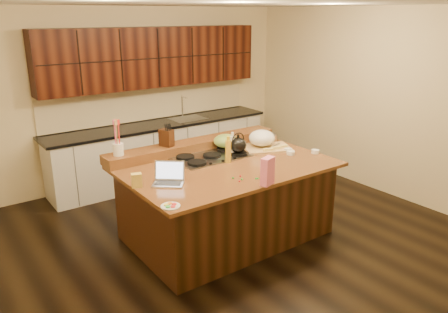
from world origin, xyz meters
TOP-DOWN VIEW (x-y plane):
  - room at (0.00, 0.00)m, footprint 5.52×5.02m
  - island at (0.00, 0.00)m, footprint 2.40×1.60m
  - back_ledge at (0.00, 0.70)m, footprint 2.40×0.30m
  - cooktop at (0.00, 0.30)m, footprint 0.92×0.52m
  - back_counter at (0.30, 2.23)m, footprint 3.70×0.66m
  - kettle at (0.30, 0.17)m, footprint 0.27×0.27m
  - green_bowl at (0.30, 0.43)m, footprint 0.40×0.40m
  - laptop at (-0.83, -0.13)m, footprint 0.40×0.39m
  - oil_bottle at (0.05, 0.03)m, footprint 0.09×0.09m
  - vinegar_bottle at (0.25, 0.22)m, footprint 0.08×0.08m
  - wooden_tray at (0.76, 0.24)m, footprint 0.70×0.62m
  - ramekin_a at (1.15, -0.32)m, footprint 0.10×0.10m
  - ramekin_b at (0.86, -0.17)m, footprint 0.13×0.13m
  - ramekin_c at (0.91, -0.07)m, footprint 0.12×0.12m
  - strainer_bowl at (1.02, 0.43)m, footprint 0.32×0.32m
  - kitchen_timer at (0.47, -0.17)m, footprint 0.09×0.09m
  - pink_bag at (-0.04, -0.76)m, footprint 0.18×0.13m
  - candy_plate at (-1.11, -0.66)m, footprint 0.23×0.23m
  - package_box at (-1.15, -0.04)m, footprint 0.12×0.10m
  - utensil_crock at (-1.03, 0.70)m, footprint 0.13×0.13m
  - knife_block at (-0.40, 0.70)m, footprint 0.16×0.20m
  - gumdrop_0 at (0.19, -0.55)m, footprint 0.02×0.02m
  - gumdrop_1 at (-0.04, -0.58)m, footprint 0.02×0.02m
  - gumdrop_2 at (-0.23, -0.54)m, footprint 0.02×0.02m
  - gumdrop_3 at (-0.02, -0.59)m, footprint 0.02×0.02m
  - gumdrop_4 at (0.08, -0.52)m, footprint 0.02×0.02m
  - gumdrop_5 at (-0.22, -0.42)m, footprint 0.02×0.02m
  - gumdrop_6 at (-0.12, -0.42)m, footprint 0.02×0.02m
  - gumdrop_7 at (0.11, -0.49)m, footprint 0.02×0.02m
  - gumdrop_8 at (0.12, -0.51)m, footprint 0.02×0.02m
  - gumdrop_9 at (-0.17, -0.51)m, footprint 0.02×0.02m
  - gumdrop_10 at (0.04, -0.57)m, footprint 0.02×0.02m

SIDE VIEW (x-z plane):
  - island at x=0.00m, z-range 0.00..0.92m
  - candy_plate at x=-1.11m, z-range 0.92..0.93m
  - gumdrop_0 at x=0.19m, z-range 0.92..0.94m
  - gumdrop_1 at x=-0.04m, z-range 0.92..0.94m
  - gumdrop_2 at x=-0.23m, z-range 0.92..0.94m
  - gumdrop_3 at x=-0.02m, z-range 0.92..0.94m
  - gumdrop_4 at x=0.08m, z-range 0.92..0.94m
  - gumdrop_5 at x=-0.22m, z-range 0.92..0.94m
  - gumdrop_6 at x=-0.12m, z-range 0.92..0.94m
  - gumdrop_7 at x=0.11m, z-range 0.92..0.94m
  - gumdrop_8 at x=0.12m, z-range 0.92..0.94m
  - gumdrop_9 at x=-0.17m, z-range 0.92..0.94m
  - gumdrop_10 at x=0.04m, z-range 0.92..0.94m
  - cooktop at x=0.00m, z-range 0.91..0.96m
  - ramekin_a at x=1.15m, z-range 0.92..0.96m
  - ramekin_b at x=0.86m, z-range 0.92..0.96m
  - ramekin_c at x=0.91m, z-range 0.92..0.96m
  - kitchen_timer at x=0.47m, z-range 0.92..0.99m
  - strainer_bowl at x=1.02m, z-range 0.92..1.01m
  - laptop at x=-0.83m, z-range 0.87..1.09m
  - back_ledge at x=0.00m, z-range 0.92..1.04m
  - back_counter at x=0.30m, z-range -0.22..2.18m
  - package_box at x=-1.15m, z-range 0.92..1.06m
  - wooden_tray at x=0.76m, z-range 0.91..1.14m
  - vinegar_bottle at x=0.25m, z-range 0.92..1.17m
  - green_bowl at x=0.30m, z-range 0.97..1.13m
  - oil_bottle at x=0.05m, z-range 0.92..1.19m
  - kettle at x=0.30m, z-range 0.97..1.15m
  - pink_bag at x=-0.04m, z-range 0.92..1.21m
  - utensil_crock at x=-1.03m, z-range 1.04..1.18m
  - knife_block at x=-0.40m, z-range 1.04..1.25m
  - room at x=0.00m, z-range -0.01..2.71m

